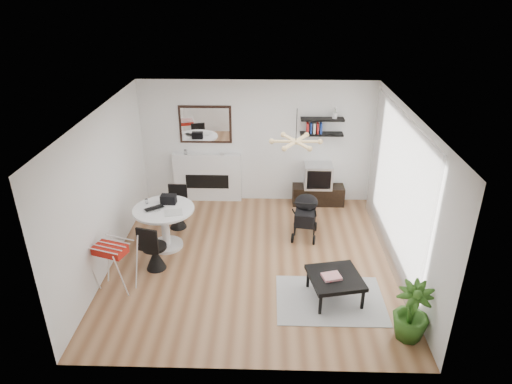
{
  "coord_description": "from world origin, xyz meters",
  "views": [
    {
      "loc": [
        0.25,
        -6.84,
        4.64
      ],
      "look_at": [
        0.04,
        0.4,
        1.17
      ],
      "focal_mm": 32.0,
      "sensor_mm": 36.0,
      "label": 1
    }
  ],
  "objects_px": {
    "drying_rack": "(115,265)",
    "potted_plant": "(412,312)",
    "crt_tv": "(318,175)",
    "dining_table": "(165,222)",
    "fireplace": "(207,172)",
    "coffee_table": "(335,279)",
    "tv_console": "(318,195)",
    "stroller": "(305,217)"
  },
  "relations": [
    {
      "from": "fireplace",
      "to": "dining_table",
      "type": "xyz_separation_m",
      "value": [
        -0.54,
        -2.01,
        -0.15
      ]
    },
    {
      "from": "drying_rack",
      "to": "coffee_table",
      "type": "height_order",
      "value": "drying_rack"
    },
    {
      "from": "dining_table",
      "to": "fireplace",
      "type": "bearing_deg",
      "value": 74.95
    },
    {
      "from": "potted_plant",
      "to": "drying_rack",
      "type": "bearing_deg",
      "value": 167.63
    },
    {
      "from": "fireplace",
      "to": "stroller",
      "type": "bearing_deg",
      "value": -35.83
    },
    {
      "from": "dining_table",
      "to": "coffee_table",
      "type": "xyz_separation_m",
      "value": [
        2.95,
        -1.42,
        -0.17
      ]
    },
    {
      "from": "fireplace",
      "to": "potted_plant",
      "type": "bearing_deg",
      "value": -51.84
    },
    {
      "from": "crt_tv",
      "to": "dining_table",
      "type": "distance_m",
      "value": 3.52
    },
    {
      "from": "coffee_table",
      "to": "dining_table",
      "type": "bearing_deg",
      "value": 154.3
    },
    {
      "from": "drying_rack",
      "to": "coffee_table",
      "type": "bearing_deg",
      "value": 16.26
    },
    {
      "from": "tv_console",
      "to": "crt_tv",
      "type": "height_order",
      "value": "crt_tv"
    },
    {
      "from": "dining_table",
      "to": "drying_rack",
      "type": "relative_size",
      "value": 1.28
    },
    {
      "from": "drying_rack",
      "to": "coffee_table",
      "type": "xyz_separation_m",
      "value": [
        3.49,
        -0.14,
        -0.09
      ]
    },
    {
      "from": "tv_console",
      "to": "potted_plant",
      "type": "xyz_separation_m",
      "value": [
        0.89,
        -4.13,
        0.23
      ]
    },
    {
      "from": "drying_rack",
      "to": "coffee_table",
      "type": "relative_size",
      "value": 0.94
    },
    {
      "from": "potted_plant",
      "to": "dining_table",
      "type": "bearing_deg",
      "value": 149.88
    },
    {
      "from": "drying_rack",
      "to": "coffee_table",
      "type": "distance_m",
      "value": 3.5
    },
    {
      "from": "dining_table",
      "to": "coffee_table",
      "type": "relative_size",
      "value": 1.2
    },
    {
      "from": "tv_console",
      "to": "dining_table",
      "type": "xyz_separation_m",
      "value": [
        -3.0,
        -1.88,
        0.32
      ]
    },
    {
      "from": "crt_tv",
      "to": "potted_plant",
      "type": "bearing_deg",
      "value": -77.48
    },
    {
      "from": "crt_tv",
      "to": "drying_rack",
      "type": "distance_m",
      "value": 4.73
    },
    {
      "from": "drying_rack",
      "to": "potted_plant",
      "type": "height_order",
      "value": "potted_plant"
    },
    {
      "from": "dining_table",
      "to": "stroller",
      "type": "relative_size",
      "value": 1.22
    },
    {
      "from": "crt_tv",
      "to": "dining_table",
      "type": "relative_size",
      "value": 0.54
    },
    {
      "from": "crt_tv",
      "to": "potted_plant",
      "type": "relative_size",
      "value": 0.67
    },
    {
      "from": "tv_console",
      "to": "drying_rack",
      "type": "distance_m",
      "value": 4.75
    },
    {
      "from": "crt_tv",
      "to": "dining_table",
      "type": "xyz_separation_m",
      "value": [
        -2.97,
        -1.87,
        -0.15
      ]
    },
    {
      "from": "fireplace",
      "to": "drying_rack",
      "type": "height_order",
      "value": "fireplace"
    },
    {
      "from": "fireplace",
      "to": "potted_plant",
      "type": "height_order",
      "value": "fireplace"
    },
    {
      "from": "coffee_table",
      "to": "potted_plant",
      "type": "relative_size",
      "value": 1.04
    },
    {
      "from": "dining_table",
      "to": "drying_rack",
      "type": "xyz_separation_m",
      "value": [
        -0.54,
        -1.28,
        -0.08
      ]
    },
    {
      "from": "fireplace",
      "to": "coffee_table",
      "type": "height_order",
      "value": "fireplace"
    },
    {
      "from": "tv_console",
      "to": "drying_rack",
      "type": "xyz_separation_m",
      "value": [
        -3.54,
        -3.16,
        0.24
      ]
    },
    {
      "from": "coffee_table",
      "to": "fireplace",
      "type": "bearing_deg",
      "value": 125.15
    },
    {
      "from": "tv_console",
      "to": "potted_plant",
      "type": "height_order",
      "value": "potted_plant"
    },
    {
      "from": "stroller",
      "to": "potted_plant",
      "type": "relative_size",
      "value": 1.02
    },
    {
      "from": "tv_console",
      "to": "dining_table",
      "type": "height_order",
      "value": "dining_table"
    },
    {
      "from": "crt_tv",
      "to": "stroller",
      "type": "distance_m",
      "value": 1.44
    },
    {
      "from": "fireplace",
      "to": "dining_table",
      "type": "bearing_deg",
      "value": -105.05
    },
    {
      "from": "drying_rack",
      "to": "tv_console",
      "type": "bearing_deg",
      "value": 60.23
    },
    {
      "from": "tv_console",
      "to": "coffee_table",
      "type": "distance_m",
      "value": 3.3
    },
    {
      "from": "drying_rack",
      "to": "potted_plant",
      "type": "distance_m",
      "value": 4.54
    }
  ]
}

